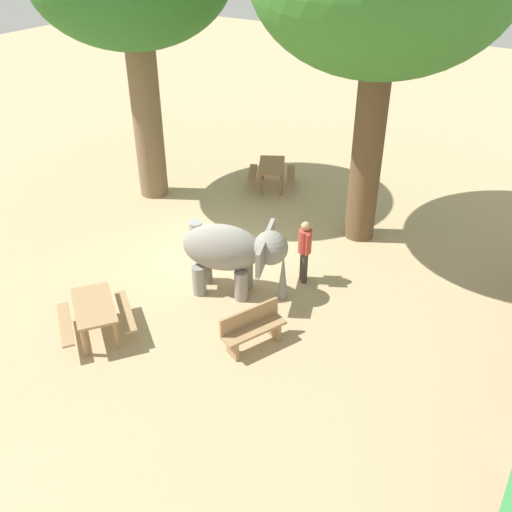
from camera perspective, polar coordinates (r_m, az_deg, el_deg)
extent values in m
plane|color=tan|center=(14.93, -3.51, 0.02)|extent=(60.00, 60.00, 0.00)
cylinder|color=gray|center=(13.54, -0.97, -1.76)|extent=(0.32, 0.32, 0.74)
cylinder|color=gray|center=(13.12, -1.50, -2.97)|extent=(0.32, 0.32, 0.74)
cylinder|color=gray|center=(13.77, -5.08, -1.24)|extent=(0.32, 0.32, 0.74)
cylinder|color=gray|center=(13.37, -5.72, -2.41)|extent=(0.32, 0.32, 0.74)
ellipsoid|color=gray|center=(13.01, -3.44, 0.88)|extent=(1.49, 2.05, 1.11)
sphere|color=gray|center=(12.70, 1.48, 0.83)|extent=(0.79, 0.79, 0.79)
cone|color=gray|center=(13.03, 2.71, -1.95)|extent=(0.25, 0.25, 1.24)
cube|color=gray|center=(13.16, 1.43, 2.03)|extent=(0.63, 0.31, 0.59)
cube|color=gray|center=(12.29, 0.47, -0.33)|extent=(0.63, 0.31, 0.59)
cylinder|color=#3F3833|center=(13.70, 4.89, -1.22)|extent=(0.14, 0.14, 0.82)
cylinder|color=#3F3833|center=(13.85, 4.69, -0.82)|extent=(0.14, 0.14, 0.82)
cylinder|color=#B23F33|center=(13.41, 4.92, 1.49)|extent=(0.32, 0.32, 0.58)
sphere|color=tan|center=(13.21, 5.00, 2.99)|extent=(0.22, 0.22, 0.22)
cylinder|color=#B23F33|center=(13.23, 5.17, 1.10)|extent=(0.09, 0.09, 0.55)
cylinder|color=#B23F33|center=(13.57, 4.68, 1.99)|extent=(0.09, 0.09, 0.55)
cylinder|color=brown|center=(15.06, 11.08, 10.20)|extent=(0.80, 0.80, 4.89)
cylinder|color=brown|center=(17.63, -10.83, 13.38)|extent=(0.87, 0.87, 4.87)
cube|color=#9E7A51|center=(11.72, -0.20, -7.38)|extent=(1.44, 0.92, 0.06)
cube|color=#9E7A51|center=(11.69, -0.67, -6.07)|extent=(1.31, 0.61, 0.40)
cube|color=#9E7A51|center=(12.11, 1.87, -7.36)|extent=(0.22, 0.36, 0.42)
cube|color=#9E7A51|center=(11.66, -2.35, -9.21)|extent=(0.22, 0.36, 0.42)
cube|color=olive|center=(18.35, 1.59, 9.06)|extent=(1.70, 1.42, 0.06)
cylinder|color=olive|center=(17.95, 2.53, 7.14)|extent=(0.10, 0.10, 0.72)
cylinder|color=olive|center=(17.97, 0.47, 7.19)|extent=(0.10, 0.10, 0.72)
cylinder|color=olive|center=(19.05, 2.61, 8.65)|extent=(0.10, 0.10, 0.72)
cylinder|color=olive|center=(19.06, 0.66, 8.70)|extent=(0.10, 0.10, 0.72)
cube|color=olive|center=(18.46, 3.52, 8.11)|extent=(1.43, 0.93, 0.05)
cube|color=olive|center=(18.50, -0.37, 8.22)|extent=(1.43, 0.93, 0.05)
cube|color=#9E7A51|center=(12.33, -15.93, -4.79)|extent=(1.54, 1.68, 0.06)
cylinder|color=#9E7A51|center=(13.05, -17.39, -4.95)|extent=(0.10, 0.10, 0.72)
cylinder|color=#9E7A51|center=(13.06, -14.63, -4.42)|extent=(0.10, 0.10, 0.72)
cylinder|color=#9E7A51|center=(12.09, -16.81, -8.17)|extent=(0.10, 0.10, 0.72)
cylinder|color=#9E7A51|center=(12.10, -13.81, -7.59)|extent=(0.10, 0.10, 0.72)
cube|color=#9E7A51|center=(12.52, -18.53, -6.47)|extent=(1.10, 1.34, 0.05)
cube|color=#9E7A51|center=(12.54, -12.93, -5.39)|extent=(1.10, 1.34, 0.05)
cylinder|color=gray|center=(15.97, -6.05, 2.85)|extent=(0.36, 0.36, 0.32)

